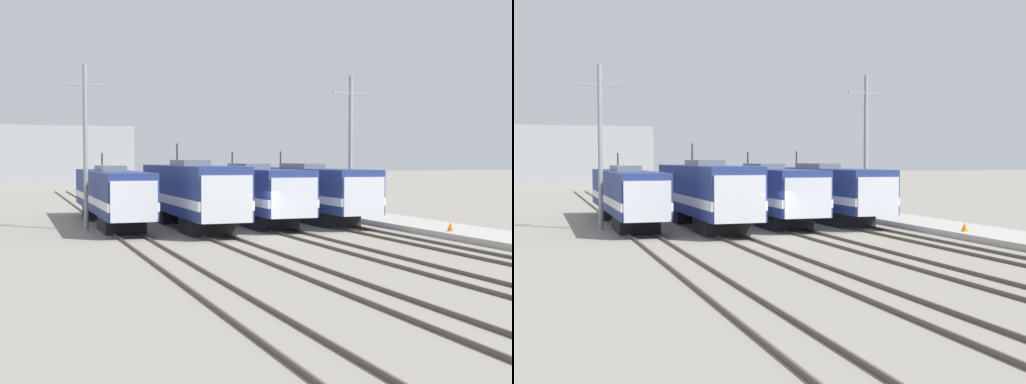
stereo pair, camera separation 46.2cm
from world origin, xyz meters
The scene contains 14 objects.
ground_plane centered at (0.00, 0.00, 0.00)m, with size 400.00×400.00×0.00m, color gray.
rail_pair_far_left centered at (-6.77, 0.00, 0.07)m, with size 1.51×120.00×0.15m.
rail_pair_center_left centered at (-2.26, 0.00, 0.07)m, with size 1.51×120.00×0.15m.
rail_pair_center_right centered at (2.26, 0.00, 0.07)m, with size 1.51×120.00×0.15m.
rail_pair_far_right centered at (6.77, 0.00, 0.07)m, with size 1.51×120.00×0.15m.
locomotive_far_left centered at (-6.77, 10.11, 2.02)m, with size 2.78×19.31×4.77m.
locomotive_center_left centered at (-2.26, 6.56, 2.20)m, with size 3.08×16.42×5.38m.
locomotive_center_right centered at (2.26, 8.44, 2.08)m, with size 3.12×16.68×4.82m.
locomotive_far_right centered at (6.77, 9.92, 2.08)m, with size 2.92×19.17×4.92m.
catenary_tower_left centered at (-8.62, 7.56, 5.33)m, with size 2.67×0.28×10.05m.
catenary_tower_right centered at (9.23, 7.56, 5.33)m, with size 2.67×0.28×10.05m.
platform centered at (11.21, 0.00, 0.17)m, with size 4.00×120.00×0.34m.
traffic_cone centered at (10.01, -3.22, 0.59)m, with size 0.39×0.39×0.51m.
depot_building centered at (-13.12, 84.50, 4.83)m, with size 38.54×10.14×9.65m.
Camera 2 is at (-12.50, -36.91, 4.32)m, focal length 50.00 mm.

